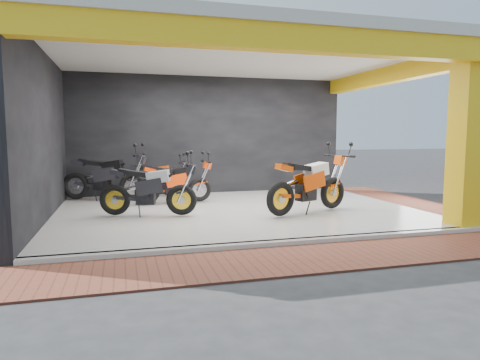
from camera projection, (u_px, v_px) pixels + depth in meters
name	position (u px, v px, depth m)	size (l,w,h in m)	color
ground	(265.00, 232.00, 7.96)	(80.00, 80.00, 0.00)	#2D2D30
showroom_floor	(237.00, 211.00, 9.87)	(8.00, 6.00, 0.10)	silver
showroom_ceiling	(237.00, 54.00, 9.49)	(8.40, 6.40, 0.20)	beige
back_wall	(210.00, 137.00, 12.66)	(8.20, 0.20, 3.50)	black
left_wall	(41.00, 138.00, 8.60)	(0.20, 6.20, 3.50)	black
corner_column	(467.00, 138.00, 8.05)	(0.50, 0.50, 3.50)	yellow
header_beam_front	(287.00, 39.00, 6.65)	(8.40, 0.30, 0.40)	yellow
header_beam_right	(393.00, 74.00, 10.59)	(0.30, 6.40, 0.40)	yellow
floor_kerb	(285.00, 243.00, 6.97)	(8.00, 0.20, 0.10)	silver
paver_front	(305.00, 258.00, 6.23)	(9.00, 1.40, 0.03)	brown
paver_right	(414.00, 204.00, 11.15)	(1.40, 7.00, 0.03)	brown
moto_hero	(333.00, 177.00, 9.73)	(2.42, 0.90, 1.48)	#D84509
moto_row_a	(181.00, 185.00, 8.94)	(2.16, 0.80, 1.32)	black
moto_row_b	(199.00, 178.00, 10.81)	(2.03, 0.75, 1.24)	#FF400A
moto_row_c	(177.00, 176.00, 11.75)	(1.90, 0.70, 1.16)	black
moto_row_d	(132.00, 173.00, 11.05)	(2.35, 0.87, 1.44)	black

